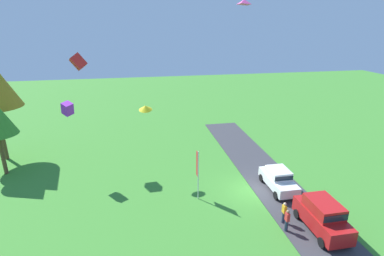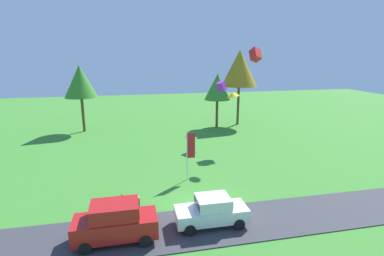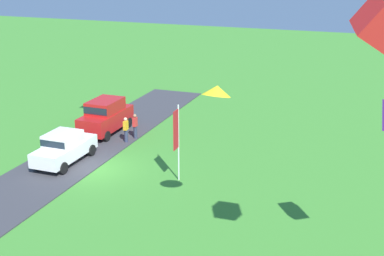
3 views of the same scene
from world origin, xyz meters
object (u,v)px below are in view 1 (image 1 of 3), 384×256
(car_suv_by_flagpole, at_px, (323,215))
(flag_banner, at_px, (198,168))
(kite_delta_high_right, at_px, (145,108))
(kite_box_near_flag, at_px, (67,109))
(kite_box_high_left, at_px, (78,62))
(person_on_lawn, at_px, (287,221))
(person_beside_suv, at_px, (284,213))
(kite_diamond_low_drifter, at_px, (244,2))
(car_sedan_near_entrance, at_px, (278,179))

(car_suv_by_flagpole, bearing_deg, flag_banner, 52.43)
(car_suv_by_flagpole, height_order, kite_delta_high_right, kite_delta_high_right)
(kite_delta_high_right, bearing_deg, kite_box_near_flag, 81.51)
(kite_box_near_flag, bearing_deg, kite_box_high_left, -11.54)
(person_on_lawn, bearing_deg, car_suv_by_flagpole, -99.12)
(car_suv_by_flagpole, height_order, flag_banner, flag_banner)
(person_beside_suv, height_order, kite_box_near_flag, kite_box_near_flag)
(car_suv_by_flagpole, xyz_separation_m, kite_box_near_flag, (11.75, 18.04, 5.27))
(person_on_lawn, relative_size, kite_diamond_low_drifter, 1.74)
(car_suv_by_flagpole, relative_size, person_on_lawn, 2.69)
(car_sedan_near_entrance, xyz_separation_m, kite_delta_high_right, (5.05, 10.84, 5.53))
(kite_diamond_low_drifter, bearing_deg, car_suv_by_flagpole, -141.07)
(kite_box_high_left, relative_size, kite_diamond_low_drifter, 1.36)
(person_beside_suv, distance_m, kite_box_near_flag, 19.87)
(kite_diamond_low_drifter, bearing_deg, kite_box_near_flag, 65.33)
(flag_banner, height_order, kite_box_high_left, kite_box_high_left)
(car_sedan_near_entrance, bearing_deg, car_suv_by_flagpole, -175.70)
(person_on_lawn, xyz_separation_m, kite_box_near_flag, (11.37, 15.65, 5.69))
(kite_box_high_left, bearing_deg, kite_diamond_low_drifter, -127.84)
(kite_delta_high_right, bearing_deg, person_on_lawn, -139.39)
(flag_banner, height_order, kite_diamond_low_drifter, kite_diamond_low_drifter)
(person_beside_suv, distance_m, kite_delta_high_right, 14.33)
(flag_banner, distance_m, kite_box_high_left, 15.64)
(person_beside_suv, distance_m, person_on_lawn, 0.90)
(car_sedan_near_entrance, xyz_separation_m, kite_box_high_left, (9.78, 16.85, 9.14))
(person_beside_suv, bearing_deg, person_on_lawn, 165.12)
(car_sedan_near_entrance, height_order, person_on_lawn, car_sedan_near_entrance)
(person_beside_suv, xyz_separation_m, kite_box_near_flag, (10.49, 15.88, 5.69))
(person_on_lawn, bearing_deg, kite_box_near_flag, 54.01)
(person_beside_suv, distance_m, kite_diamond_low_drifter, 14.97)
(car_suv_by_flagpole, relative_size, kite_box_high_left, 3.45)
(person_beside_suv, bearing_deg, flag_banner, 49.83)
(car_suv_by_flagpole, distance_m, person_beside_suv, 2.53)
(kite_box_near_flag, relative_size, kite_diamond_low_drifter, 1.09)
(person_beside_suv, xyz_separation_m, flag_banner, (4.54, 5.37, 1.81))
(person_beside_suv, xyz_separation_m, person_on_lawn, (-0.87, 0.23, 0.00))
(kite_box_near_flag, bearing_deg, flag_banner, -119.55)
(kite_box_near_flag, bearing_deg, person_on_lawn, -125.99)
(kite_diamond_low_drifter, bearing_deg, kite_delta_high_right, 52.51)
(car_suv_by_flagpole, bearing_deg, person_beside_suv, 59.77)
(car_sedan_near_entrance, bearing_deg, person_on_lawn, 159.71)
(flag_banner, xyz_separation_m, kite_delta_high_right, (4.94, 3.74, 3.88))
(car_suv_by_flagpole, relative_size, person_beside_suv, 2.69)
(person_on_lawn, xyz_separation_m, kite_delta_high_right, (10.36, 8.88, 5.69))
(person_on_lawn, xyz_separation_m, flag_banner, (5.41, 5.14, 1.81))
(car_sedan_near_entrance, relative_size, kite_box_high_left, 3.31)
(person_on_lawn, relative_size, kite_box_high_left, 1.28)
(flag_banner, bearing_deg, kite_diamond_low_drifter, -95.32)
(kite_diamond_low_drifter, bearing_deg, kite_box_high_left, 52.16)
(person_on_lawn, relative_size, kite_box_near_flag, 1.60)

